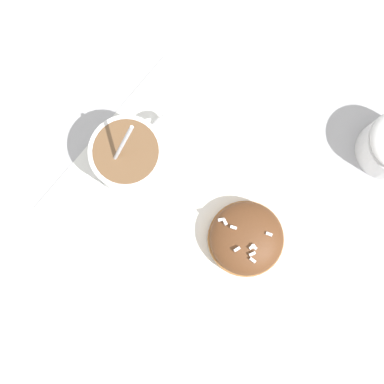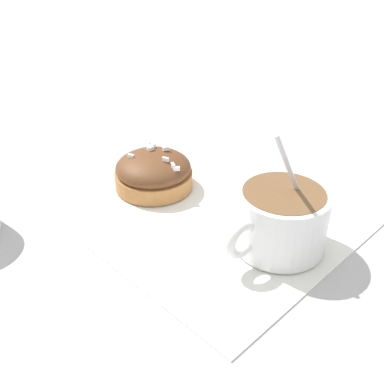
{
  "view_description": "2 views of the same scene",
  "coord_description": "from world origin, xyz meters",
  "views": [
    {
      "loc": [
        -0.05,
        0.06,
        0.62
      ],
      "look_at": [
        -0.0,
        -0.01,
        0.03
      ],
      "focal_mm": 50.0,
      "sensor_mm": 36.0,
      "label": 1
    },
    {
      "loc": [
        0.23,
        -0.3,
        0.26
      ],
      "look_at": [
        -0.01,
        -0.02,
        0.03
      ],
      "focal_mm": 42.0,
      "sensor_mm": 36.0,
      "label": 2
    }
  ],
  "objects": [
    {
      "name": "ground_plane",
      "position": [
        0.0,
        0.0,
        0.0
      ],
      "size": [
        3.0,
        3.0,
        0.0
      ],
      "primitive_type": "plane",
      "color": "#B2B2B7"
    },
    {
      "name": "coffee_cup",
      "position": [
        0.08,
        -0.0,
        0.03
      ],
      "size": [
        0.08,
        0.1,
        0.11
      ],
      "color": "white",
      "rests_on": "paper_napkin"
    },
    {
      "name": "frosted_pastry",
      "position": [
        -0.08,
        0.0,
        0.02
      ],
      "size": [
        0.09,
        0.09,
        0.04
      ],
      "color": "#B2753D",
      "rests_on": "paper_napkin"
    },
    {
      "name": "paper_napkin",
      "position": [
        0.0,
        0.0,
        0.0
      ],
      "size": [
        0.28,
        0.26,
        0.0
      ],
      "color": "white",
      "rests_on": "ground_plane"
    }
  ]
}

